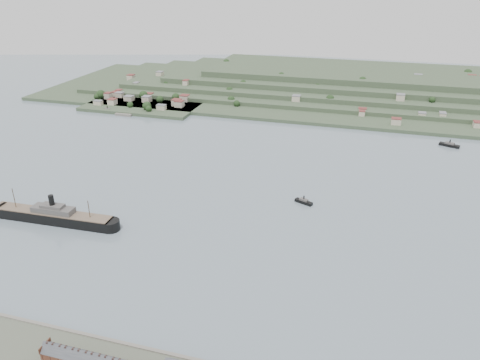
# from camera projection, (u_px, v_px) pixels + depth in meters

# --- Properties ---
(ground) EXTENTS (1400.00, 1400.00, 0.00)m
(ground) POSITION_uv_depth(u_px,v_px,m) (230.00, 211.00, 359.19)
(ground) COLOR slate
(ground) RESTS_ON ground
(far_peninsula) EXTENTS (760.00, 309.00, 30.00)m
(far_peninsula) POSITION_uv_depth(u_px,v_px,m) (328.00, 85.00, 690.07)
(far_peninsula) COLOR #33472F
(far_peninsula) RESTS_ON ground
(steamship) EXTENTS (108.50, 16.30, 26.02)m
(steamship) POSITION_uv_depth(u_px,v_px,m) (49.00, 215.00, 343.43)
(steamship) COLOR black
(steamship) RESTS_ON ground
(tugboat) EXTENTS (15.21, 9.36, 6.67)m
(tugboat) POSITION_uv_depth(u_px,v_px,m) (304.00, 201.00, 370.65)
(tugboat) COLOR black
(tugboat) RESTS_ON ground
(ferry_west) EXTENTS (21.16, 8.42, 7.72)m
(ferry_west) POSITION_uv_depth(u_px,v_px,m) (108.00, 110.00, 605.76)
(ferry_west) COLOR black
(ferry_west) RESTS_ON ground
(ferry_east) EXTENTS (20.85, 12.68, 7.58)m
(ferry_east) POSITION_uv_depth(u_px,v_px,m) (449.00, 145.00, 488.02)
(ferry_east) COLOR black
(ferry_east) RESTS_ON ground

